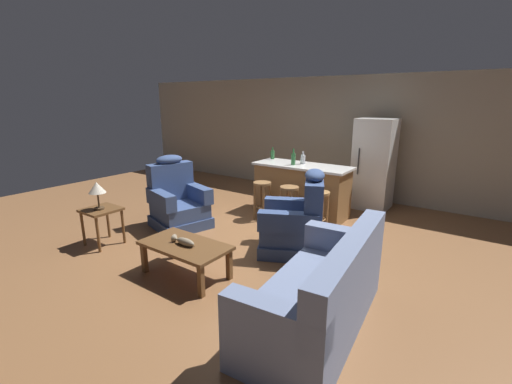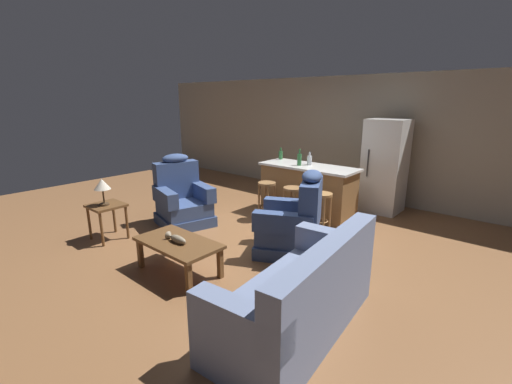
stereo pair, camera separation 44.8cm
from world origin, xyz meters
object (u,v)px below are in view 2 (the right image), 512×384
object	(u,v)px
table_lamp	(102,185)
bar_stool_left	(267,194)
end_table	(107,211)
bottle_tall_green	(309,160)
bar_stool_right	(322,206)
bottle_wine_dark	(281,155)
fish_figurine	(176,239)
refrigerator	(385,166)
recliner_near_lamp	(182,200)
kitchen_island	(307,191)
bar_stool_middle	(293,199)
coffee_table	(178,245)
bottle_short_amber	(299,159)
recliner_near_island	(294,224)
couch	(301,297)

from	to	relation	value
table_lamp	bar_stool_left	bearing A→B (deg)	62.06
end_table	bottle_tall_green	xyz separation A→B (m)	(1.70, 3.03, 0.58)
bar_stool_right	bottle_wine_dark	xyz separation A→B (m)	(-1.46, 0.85, 0.57)
fish_figurine	refrigerator	xyz separation A→B (m)	(0.96, 4.13, 0.42)
recliner_near_lamp	kitchen_island	bearing A→B (deg)	67.30
kitchen_island	bar_stool_left	bearing A→B (deg)	-125.87
kitchen_island	bar_stool_middle	bearing A→B (deg)	-80.55
bar_stool_right	coffee_table	bearing A→B (deg)	-106.89
kitchen_island	table_lamp	bearing A→B (deg)	-119.73
recliner_near_lamp	bottle_wine_dark	size ratio (longest dim) A/B	5.17
bottle_tall_green	bar_stool_middle	bearing A→B (deg)	-79.36
table_lamp	bottle_tall_green	xyz separation A→B (m)	(1.68, 3.06, 0.17)
bottle_short_amber	recliner_near_island	bearing A→B (deg)	-58.19
fish_figurine	bar_stool_left	distance (m)	2.35
fish_figurine	couch	size ratio (longest dim) A/B	0.17
recliner_near_island	bar_stool_left	xyz separation A→B (m)	(-1.19, 0.86, 0.05)
fish_figurine	table_lamp	xyz separation A→B (m)	(-1.69, -0.06, 0.41)
fish_figurine	couch	distance (m)	1.77
bottle_wine_dark	recliner_near_lamp	bearing A→B (deg)	-107.71
refrigerator	kitchen_island	bearing A→B (deg)	-128.17
bar_stool_right	bottle_tall_green	world-z (taller)	bottle_tall_green
fish_figurine	bottle_wine_dark	world-z (taller)	bottle_wine_dark
couch	end_table	distance (m)	3.47
bar_stool_middle	bottle_tall_green	size ratio (longest dim) A/B	2.89
end_table	bar_stool_middle	bearing A→B (deg)	51.78
bar_stool_middle	bar_stool_right	xyz separation A→B (m)	(0.56, 0.00, 0.00)
fish_figurine	couch	bearing A→B (deg)	2.58
bar_stool_left	bottle_short_amber	size ratio (longest dim) A/B	2.28
recliner_near_lamp	bottle_wine_dark	xyz separation A→B (m)	(0.63, 1.99, 0.62)
couch	bar_stool_right	distance (m)	2.48
coffee_table	bottle_wine_dark	bearing A→B (deg)	103.73
refrigerator	bottle_short_amber	distance (m)	1.70
fish_figurine	bottle_short_amber	xyz separation A→B (m)	(-0.12, 2.84, 0.60)
table_lamp	recliner_near_island	bearing A→B (deg)	31.56
kitchen_island	bar_stool_middle	size ratio (longest dim) A/B	2.65
table_lamp	bar_stool_right	world-z (taller)	table_lamp
couch	fish_figurine	bearing A→B (deg)	-2.70
bottle_short_amber	recliner_near_lamp	bearing A→B (deg)	-127.72
fish_figurine	recliner_near_island	xyz separation A→B (m)	(0.75, 1.44, -0.04)
fish_figurine	recliner_near_lamp	bearing A→B (deg)	140.29
recliner_near_lamp	refrigerator	world-z (taller)	refrigerator
kitchen_island	bar_stool_left	xyz separation A→B (m)	(-0.46, -0.63, -0.01)
recliner_near_lamp	refrigerator	bearing A→B (deg)	67.60
bar_stool_right	bottle_short_amber	xyz separation A→B (m)	(-0.80, 0.53, 0.59)
fish_figurine	end_table	size ratio (longest dim) A/B	0.61
coffee_table	recliner_near_island	bearing A→B (deg)	61.86
recliner_near_lamp	recliner_near_island	distance (m)	2.17
bottle_tall_green	bottle_wine_dark	distance (m)	0.78
couch	bar_stool_middle	size ratio (longest dim) A/B	2.90
coffee_table	bar_stool_middle	world-z (taller)	bar_stool_middle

